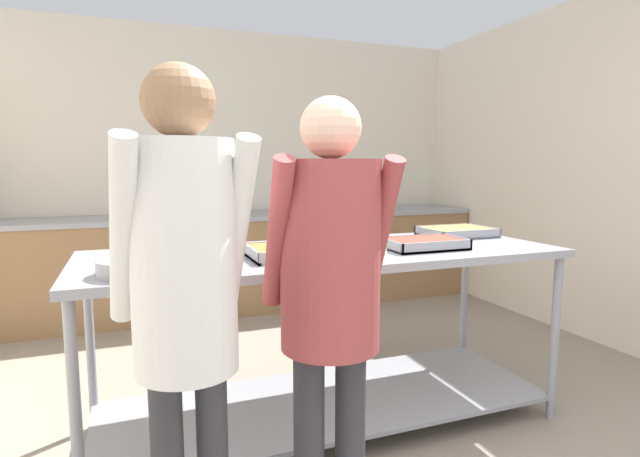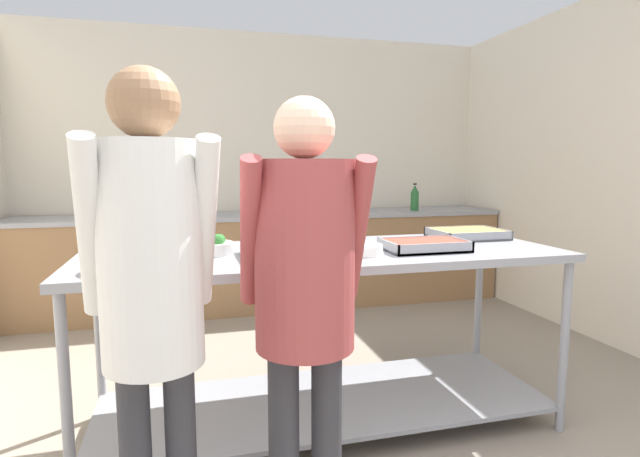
{
  "view_description": "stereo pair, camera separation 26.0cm",
  "coord_description": "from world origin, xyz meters",
  "px_view_note": "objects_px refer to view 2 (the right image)",
  "views": [
    {
      "loc": [
        -1.01,
        -0.82,
        1.35
      ],
      "look_at": [
        -0.09,
        1.6,
        1.03
      ],
      "focal_mm": 28.0,
      "sensor_mm": 36.0,
      "label": 1
    },
    {
      "loc": [
        -0.76,
        -0.9,
        1.35
      ],
      "look_at": [
        -0.09,
        1.6,
        1.03
      ],
      "focal_mm": 28.0,
      "sensor_mm": 36.0,
      "label": 2
    }
  ],
  "objects_px": {
    "serving_tray_greens": "(467,234)",
    "broccoli_bowl": "(212,246)",
    "water_bottle": "(415,198)",
    "guest_serving_right": "(151,274)",
    "serving_tray_vegetables": "(286,251)",
    "sauce_pan": "(127,262)",
    "serving_tray_roast": "(424,245)",
    "plate_stack": "(359,249)",
    "guest_serving_left": "(305,275)"
  },
  "relations": [
    {
      "from": "serving_tray_greens",
      "to": "broccoli_bowl",
      "type": "bearing_deg",
      "value": -174.06
    },
    {
      "from": "water_bottle",
      "to": "guest_serving_right",
      "type": "bearing_deg",
      "value": -127.59
    },
    {
      "from": "guest_serving_right",
      "to": "serving_tray_vegetables",
      "type": "bearing_deg",
      "value": 52.18
    },
    {
      "from": "sauce_pan",
      "to": "serving_tray_roast",
      "type": "relative_size",
      "value": 1.05
    },
    {
      "from": "broccoli_bowl",
      "to": "serving_tray_greens",
      "type": "xyz_separation_m",
      "value": [
        1.49,
        0.15,
        -0.02
      ]
    },
    {
      "from": "plate_stack",
      "to": "serving_tray_roast",
      "type": "xyz_separation_m",
      "value": [
        0.36,
        0.02,
        0.0
      ]
    },
    {
      "from": "serving_tray_greens",
      "to": "guest_serving_left",
      "type": "bearing_deg",
      "value": -142.35
    },
    {
      "from": "serving_tray_greens",
      "to": "guest_serving_right",
      "type": "xyz_separation_m",
      "value": [
        -1.71,
        -1.03,
        0.08
      ]
    },
    {
      "from": "plate_stack",
      "to": "guest_serving_left",
      "type": "bearing_deg",
      "value": -124.83
    },
    {
      "from": "serving_tray_vegetables",
      "to": "guest_serving_right",
      "type": "relative_size",
      "value": 0.24
    },
    {
      "from": "sauce_pan",
      "to": "broccoli_bowl",
      "type": "xyz_separation_m",
      "value": [
        0.35,
        0.3,
        0.01
      ]
    },
    {
      "from": "guest_serving_right",
      "to": "serving_tray_greens",
      "type": "bearing_deg",
      "value": 30.97
    },
    {
      "from": "sauce_pan",
      "to": "water_bottle",
      "type": "relative_size",
      "value": 1.57
    },
    {
      "from": "plate_stack",
      "to": "serving_tray_greens",
      "type": "height_order",
      "value": "serving_tray_greens"
    },
    {
      "from": "guest_serving_left",
      "to": "serving_tray_greens",
      "type": "bearing_deg",
      "value": 37.65
    },
    {
      "from": "broccoli_bowl",
      "to": "water_bottle",
      "type": "distance_m",
      "value": 3.04
    },
    {
      "from": "plate_stack",
      "to": "guest_serving_left",
      "type": "distance_m",
      "value": 0.72
    },
    {
      "from": "serving_tray_vegetables",
      "to": "serving_tray_roast",
      "type": "bearing_deg",
      "value": -1.52
    },
    {
      "from": "guest_serving_left",
      "to": "plate_stack",
      "type": "bearing_deg",
      "value": 55.17
    },
    {
      "from": "broccoli_bowl",
      "to": "serving_tray_vegetables",
      "type": "xyz_separation_m",
      "value": [
        0.34,
        -0.15,
        -0.02
      ]
    },
    {
      "from": "serving_tray_vegetables",
      "to": "serving_tray_roast",
      "type": "xyz_separation_m",
      "value": [
        0.71,
        -0.02,
        -0.0
      ]
    },
    {
      "from": "sauce_pan",
      "to": "broccoli_bowl",
      "type": "relative_size",
      "value": 2.03
    },
    {
      "from": "water_bottle",
      "to": "serving_tray_roast",
      "type": "bearing_deg",
      "value": -114.67
    },
    {
      "from": "sauce_pan",
      "to": "serving_tray_vegetables",
      "type": "relative_size",
      "value": 1.07
    },
    {
      "from": "plate_stack",
      "to": "guest_serving_left",
      "type": "relative_size",
      "value": 0.15
    },
    {
      "from": "sauce_pan",
      "to": "serving_tray_vegetables",
      "type": "bearing_deg",
      "value": 12.19
    },
    {
      "from": "serving_tray_vegetables",
      "to": "water_bottle",
      "type": "relative_size",
      "value": 1.46
    },
    {
      "from": "plate_stack",
      "to": "serving_tray_greens",
      "type": "distance_m",
      "value": 0.87
    },
    {
      "from": "plate_stack",
      "to": "serving_tray_greens",
      "type": "bearing_deg",
      "value": 23.13
    },
    {
      "from": "serving_tray_roast",
      "to": "water_bottle",
      "type": "distance_m",
      "value": 2.58
    },
    {
      "from": "serving_tray_roast",
      "to": "plate_stack",
      "type": "bearing_deg",
      "value": -177.05
    },
    {
      "from": "serving_tray_vegetables",
      "to": "guest_serving_right",
      "type": "distance_m",
      "value": 0.92
    },
    {
      "from": "broccoli_bowl",
      "to": "serving_tray_roast",
      "type": "bearing_deg",
      "value": -9.09
    },
    {
      "from": "serving_tray_vegetables",
      "to": "serving_tray_roast",
      "type": "relative_size",
      "value": 0.98
    },
    {
      "from": "broccoli_bowl",
      "to": "guest_serving_left",
      "type": "height_order",
      "value": "guest_serving_left"
    },
    {
      "from": "sauce_pan",
      "to": "serving_tray_roast",
      "type": "distance_m",
      "value": 1.41
    },
    {
      "from": "broccoli_bowl",
      "to": "sauce_pan",
      "type": "bearing_deg",
      "value": -139.88
    },
    {
      "from": "serving_tray_roast",
      "to": "guest_serving_left",
      "type": "height_order",
      "value": "guest_serving_left"
    },
    {
      "from": "plate_stack",
      "to": "water_bottle",
      "type": "distance_m",
      "value": 2.76
    },
    {
      "from": "sauce_pan",
      "to": "plate_stack",
      "type": "distance_m",
      "value": 1.05
    },
    {
      "from": "plate_stack",
      "to": "water_bottle",
      "type": "bearing_deg",
      "value": 58.76
    },
    {
      "from": "serving_tray_roast",
      "to": "guest_serving_right",
      "type": "distance_m",
      "value": 1.45
    },
    {
      "from": "sauce_pan",
      "to": "plate_stack",
      "type": "height_order",
      "value": "sauce_pan"
    },
    {
      "from": "plate_stack",
      "to": "serving_tray_greens",
      "type": "relative_size",
      "value": 0.58
    },
    {
      "from": "serving_tray_roast",
      "to": "broccoli_bowl",
      "type": "bearing_deg",
      "value": 170.91
    },
    {
      "from": "broccoli_bowl",
      "to": "guest_serving_left",
      "type": "distance_m",
      "value": 0.83
    },
    {
      "from": "sauce_pan",
      "to": "guest_serving_left",
      "type": "relative_size",
      "value": 0.27
    },
    {
      "from": "serving_tray_greens",
      "to": "water_bottle",
      "type": "height_order",
      "value": "water_bottle"
    },
    {
      "from": "serving_tray_vegetables",
      "to": "serving_tray_greens",
      "type": "xyz_separation_m",
      "value": [
        1.15,
        0.3,
        -0.0
      ]
    },
    {
      "from": "guest_serving_left",
      "to": "water_bottle",
      "type": "relative_size",
      "value": 5.8
    }
  ]
}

